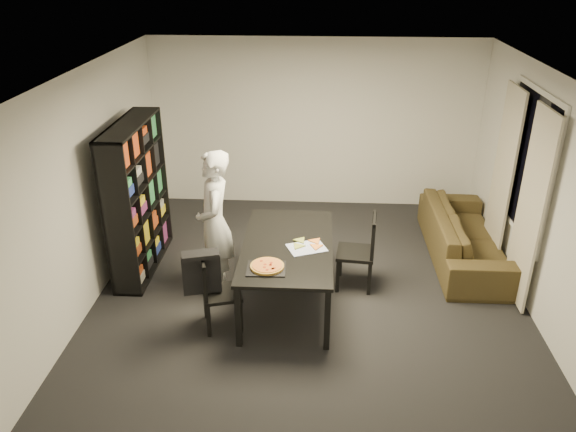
# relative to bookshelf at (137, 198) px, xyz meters

# --- Properties ---
(room) EXTENTS (5.01, 5.51, 2.61)m
(room) POSITION_rel_bookshelf_xyz_m (2.16, -0.60, 0.35)
(room) COLOR black
(room) RESTS_ON ground
(window_pane) EXTENTS (0.02, 1.40, 1.60)m
(window_pane) POSITION_rel_bookshelf_xyz_m (4.64, -0.00, 0.55)
(window_pane) COLOR black
(window_pane) RESTS_ON room
(window_frame) EXTENTS (0.03, 1.52, 1.72)m
(window_frame) POSITION_rel_bookshelf_xyz_m (4.64, -0.00, 0.55)
(window_frame) COLOR white
(window_frame) RESTS_ON room
(curtain_left) EXTENTS (0.03, 0.70, 2.25)m
(curtain_left) POSITION_rel_bookshelf_xyz_m (4.56, -0.52, 0.20)
(curtain_left) COLOR beige
(curtain_left) RESTS_ON room
(curtain_right) EXTENTS (0.03, 0.70, 2.25)m
(curtain_right) POSITION_rel_bookshelf_xyz_m (4.56, 0.52, 0.20)
(curtain_right) COLOR beige
(curtain_right) RESTS_ON room
(bookshelf) EXTENTS (0.35, 1.50, 1.90)m
(bookshelf) POSITION_rel_bookshelf_xyz_m (0.00, 0.00, 0.00)
(bookshelf) COLOR black
(bookshelf) RESTS_ON room
(dining_table) EXTENTS (1.00, 1.80, 0.75)m
(dining_table) POSITION_rel_bookshelf_xyz_m (1.90, -0.72, -0.27)
(dining_table) COLOR black
(dining_table) RESTS_ON room
(chair_left) EXTENTS (0.49, 0.49, 0.86)m
(chair_left) POSITION_rel_bookshelf_xyz_m (1.15, -1.25, -0.46)
(chair_left) COLOR black
(chair_left) RESTS_ON room
(chair_right) EXTENTS (0.48, 0.48, 0.94)m
(chair_right) POSITION_rel_bookshelf_xyz_m (2.78, -0.34, -0.41)
(chair_right) COLOR black
(chair_right) RESTS_ON room
(draped_jacket) EXTENTS (0.41, 0.26, 0.47)m
(draped_jacket) POSITION_rel_bookshelf_xyz_m (1.04, -1.29, -0.24)
(draped_jacket) COLOR black
(draped_jacket) RESTS_ON chair_left
(person) EXTENTS (0.53, 0.70, 1.74)m
(person) POSITION_rel_bookshelf_xyz_m (1.05, -0.49, -0.08)
(person) COLOR silver
(person) RESTS_ON room
(baking_tray) EXTENTS (0.41, 0.33, 0.01)m
(baking_tray) POSITION_rel_bookshelf_xyz_m (1.71, -1.28, -0.19)
(baking_tray) COLOR black
(baking_tray) RESTS_ON dining_table
(pepperoni_pizza) EXTENTS (0.35, 0.35, 0.03)m
(pepperoni_pizza) POSITION_rel_bookshelf_xyz_m (1.72, -1.26, -0.17)
(pepperoni_pizza) COLOR #AA7D31
(pepperoni_pizza) RESTS_ON dining_table
(kitchen_towel) EXTENTS (0.48, 0.43, 0.01)m
(kitchen_towel) POSITION_rel_bookshelf_xyz_m (2.12, -0.81, -0.19)
(kitchen_towel) COLOR silver
(kitchen_towel) RESTS_ON dining_table
(pizza_slices) EXTENTS (0.45, 0.42, 0.01)m
(pizza_slices) POSITION_rel_bookshelf_xyz_m (2.12, -0.72, -0.18)
(pizza_slices) COLOR gold
(pizza_slices) RESTS_ON dining_table
(sofa) EXTENTS (0.87, 2.22, 0.65)m
(sofa) POSITION_rel_bookshelf_xyz_m (4.18, 0.44, -0.63)
(sofa) COLOR #392B17
(sofa) RESTS_ON room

